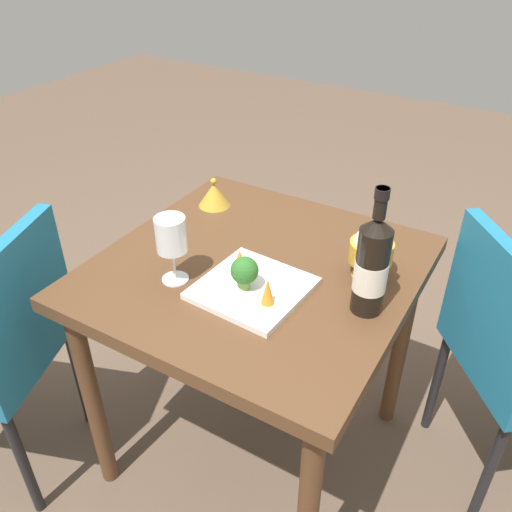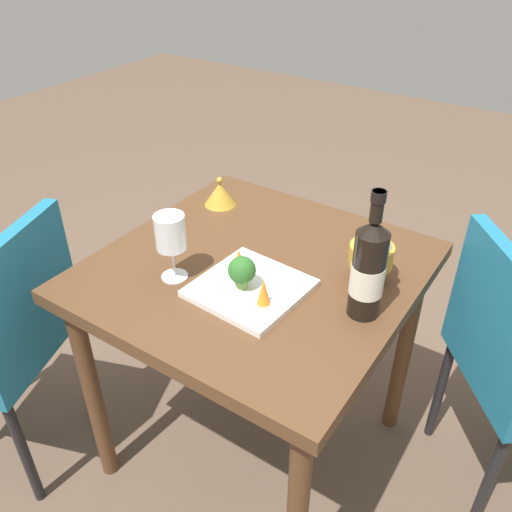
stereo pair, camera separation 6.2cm
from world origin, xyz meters
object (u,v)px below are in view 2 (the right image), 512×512
at_px(wine_bottle, 368,269).
at_px(rice_bowl_lid, 220,193).
at_px(chair_by_wall, 12,328).
at_px(broccoli_floret, 242,271).
at_px(rice_bowl, 371,255).
at_px(serving_plate, 250,288).
at_px(wine_glass, 170,234).
at_px(chair_near_window, 511,354).
at_px(carrot_garnish_left, 264,292).
at_px(carrot_garnish_right, 239,259).

bearing_deg(wine_bottle, rice_bowl_lid, -22.12).
distance_m(chair_by_wall, broccoli_floret, 0.72).
height_order(rice_bowl, rice_bowl_lid, rice_bowl).
height_order(chair_by_wall, broccoli_floret, chair_by_wall).
xyz_separation_m(rice_bowl_lid, serving_plate, (-0.33, 0.32, -0.03)).
bearing_deg(wine_glass, serving_plate, -162.94).
bearing_deg(wine_glass, chair_near_window, -150.42).
distance_m(chair_by_wall, carrot_garnish_left, 0.77).
bearing_deg(rice_bowl_lid, carrot_garnish_left, 137.81).
bearing_deg(chair_near_window, chair_by_wall, -99.70).
xyz_separation_m(wine_glass, broccoli_floret, (-0.18, -0.04, -0.06)).
relative_size(wine_glass, rice_bowl, 1.26).
height_order(chair_by_wall, wine_bottle, wine_bottle).
bearing_deg(chair_by_wall, wine_bottle, -86.93).
bearing_deg(carrot_garnish_left, carrot_garnish_right, -33.18).
bearing_deg(broccoli_floret, rice_bowl, -136.11).
xyz_separation_m(chair_by_wall, wine_glass, (-0.42, -0.24, 0.34)).
bearing_deg(chair_by_wall, carrot_garnish_left, -89.32).
bearing_deg(carrot_garnish_left, chair_near_window, -140.88).
relative_size(chair_by_wall, rice_bowl, 6.00).
bearing_deg(rice_bowl_lid, wine_bottle, 157.88).
height_order(chair_by_wall, wine_glass, wine_glass).
distance_m(rice_bowl, rice_bowl_lid, 0.57).
distance_m(rice_bowl, carrot_garnish_right, 0.33).
bearing_deg(wine_glass, carrot_garnish_left, -175.75).
distance_m(broccoli_floret, carrot_garnish_right, 0.08).
height_order(chair_near_window, carrot_garnish_right, chair_near_window).
relative_size(chair_near_window, rice_bowl_lid, 8.50).
bearing_deg(serving_plate, chair_by_wall, 25.60).
bearing_deg(carrot_garnish_left, wine_glass, 4.25).
distance_m(chair_by_wall, wine_bottle, 1.01).
distance_m(wine_bottle, carrot_garnish_left, 0.24).
bearing_deg(chair_by_wall, wine_glass, -80.72).
xyz_separation_m(wine_bottle, carrot_garnish_left, (0.20, 0.12, -0.07)).
xyz_separation_m(chair_near_window, wine_bottle, (0.32, 0.30, 0.33)).
bearing_deg(wine_glass, chair_by_wall, 29.14).
bearing_deg(broccoli_floret, chair_by_wall, 24.73).
height_order(chair_near_window, serving_plate, chair_near_window).
bearing_deg(wine_glass, rice_bowl_lid, -69.86).
xyz_separation_m(wine_glass, rice_bowl_lid, (0.14, -0.38, -0.09)).
height_order(wine_glass, carrot_garnish_left, wine_glass).
bearing_deg(carrot_garnish_left, wine_bottle, -149.56).
xyz_separation_m(chair_near_window, chair_by_wall, (1.20, 0.68, 0.00)).
relative_size(chair_by_wall, carrot_garnish_left, 12.25).
xyz_separation_m(chair_near_window, carrot_garnish_left, (0.52, 0.42, 0.26)).
height_order(rice_bowl_lid, carrot_garnish_left, rice_bowl_lid).
bearing_deg(rice_bowl_lid, broccoli_floret, 133.54).
relative_size(serving_plate, carrot_garnish_right, 4.77).
bearing_deg(serving_plate, wine_bottle, -163.72).
distance_m(rice_bowl_lid, carrot_garnish_left, 0.54).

